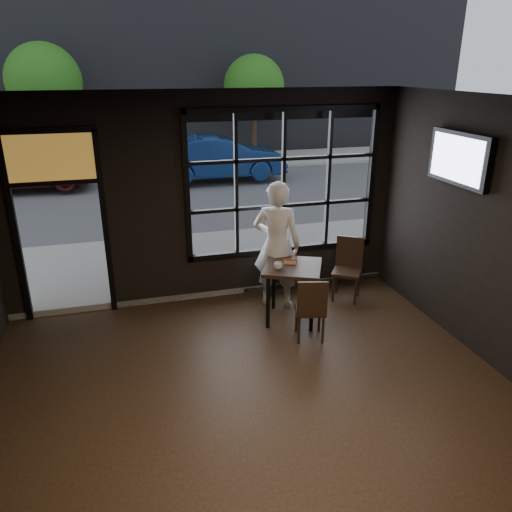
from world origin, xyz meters
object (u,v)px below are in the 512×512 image
object	(u,v)px
cafe_table	(292,293)
navy_car	(219,158)
man	(277,245)
chair_near	(310,307)

from	to	relation	value
cafe_table	navy_car	size ratio (longest dim) A/B	0.21
cafe_table	man	world-z (taller)	man
cafe_table	chair_near	xyz separation A→B (m)	(0.06, -0.57, 0.03)
cafe_table	navy_car	world-z (taller)	navy_car
chair_near	man	world-z (taller)	man
navy_car	chair_near	bearing A→B (deg)	175.44
cafe_table	chair_near	distance (m)	0.57
man	navy_car	distance (m)	8.78
chair_near	navy_car	xyz separation A→B (m)	(0.77, 9.83, 0.32)
cafe_table	man	xyz separation A→B (m)	(-0.07, 0.53, 0.55)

